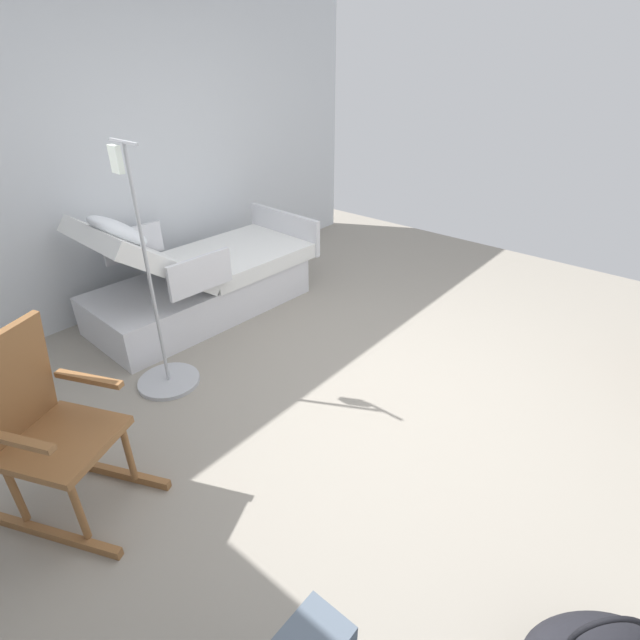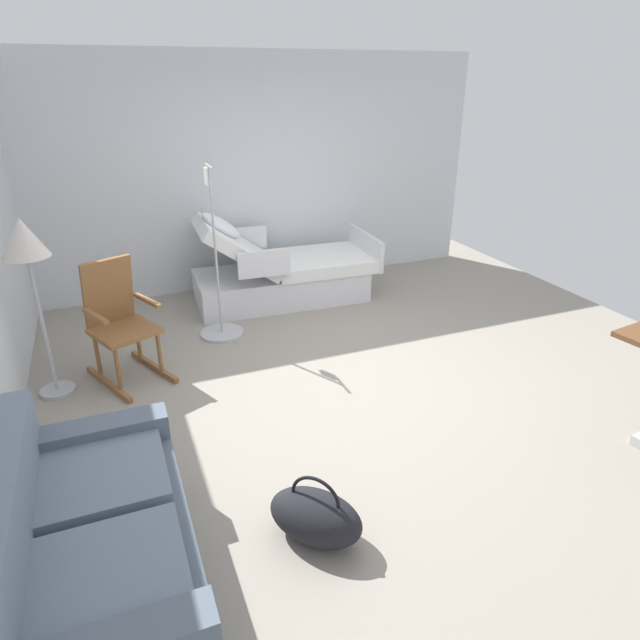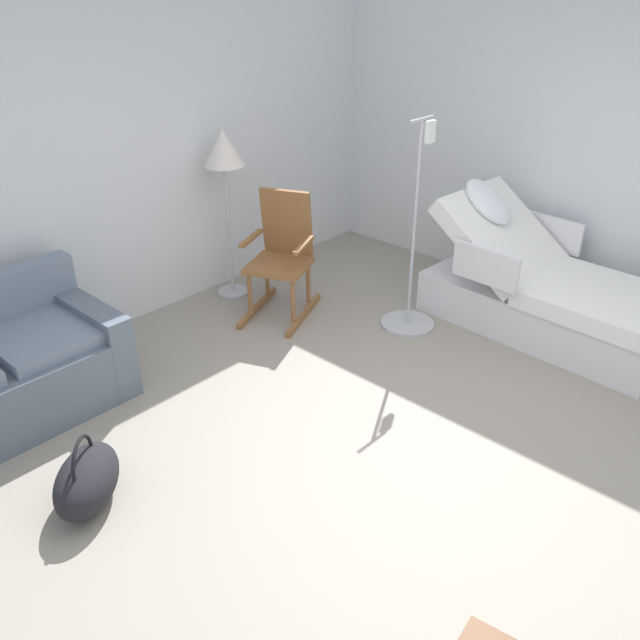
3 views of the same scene
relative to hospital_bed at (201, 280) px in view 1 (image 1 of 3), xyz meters
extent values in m
plane|color=gray|center=(-1.93, -0.02, -0.31)|extent=(6.67, 6.67, 0.00)
cube|color=silver|center=(0.72, -0.02, 1.04)|extent=(0.10, 5.54, 2.70)
cube|color=silver|center=(0.00, 0.01, -0.14)|extent=(0.96, 1.97, 0.35)
cube|color=white|center=(-0.02, -0.46, 0.11)|extent=(0.96, 1.19, 0.14)
cube|color=white|center=(0.02, 0.50, 0.38)|extent=(0.95, 0.89, 0.66)
ellipsoid|color=white|center=(0.03, 0.66, 0.63)|extent=(0.36, 0.49, 0.39)
cube|color=silver|center=(-0.49, 0.34, 0.32)|extent=(0.06, 0.56, 0.28)
cube|color=silver|center=(0.52, 0.29, 0.32)|extent=(0.06, 0.56, 0.28)
cube|color=silver|center=(-0.05, -1.06, 0.22)|extent=(0.95, 0.09, 0.36)
cylinder|color=black|center=(-0.32, 0.82, -0.26)|extent=(0.10, 0.10, 0.10)
cylinder|color=black|center=(0.40, 0.79, -0.26)|extent=(0.10, 0.10, 0.10)
cylinder|color=black|center=(-0.40, -0.77, -0.26)|extent=(0.10, 0.10, 0.10)
cylinder|color=black|center=(0.33, -0.80, -0.26)|extent=(0.10, 0.10, 0.10)
cube|color=brown|center=(-1.35, 2.00, -0.29)|extent=(0.71, 0.34, 0.05)
cube|color=brown|center=(-1.17, 1.60, -0.29)|extent=(0.71, 0.34, 0.05)
cylinder|color=brown|center=(-1.35, 1.55, -0.06)|extent=(0.04, 0.04, 0.40)
cylinder|color=brown|center=(-1.51, 1.90, -0.06)|extent=(0.04, 0.04, 0.40)
cylinder|color=brown|center=(-1.02, 1.70, -0.06)|extent=(0.04, 0.04, 0.40)
cylinder|color=brown|center=(-1.17, 2.05, -0.06)|extent=(0.04, 0.04, 0.40)
cube|color=brown|center=(-1.26, 1.80, 0.14)|extent=(0.61, 0.62, 0.04)
cube|color=brown|center=(-1.08, 1.88, 0.44)|extent=(0.28, 0.44, 0.60)
cube|color=brown|center=(-1.19, 1.58, 0.36)|extent=(0.37, 0.20, 0.03)
cube|color=brown|center=(-1.37, 2.01, 0.36)|extent=(0.37, 0.20, 0.03)
cylinder|color=#B2B5BA|center=(-0.69, 0.87, -0.30)|extent=(0.44, 0.44, 0.03)
cylinder|color=#B2B5BA|center=(-0.69, 0.87, 0.54)|extent=(0.02, 0.02, 1.65)
cube|color=#B2B5BA|center=(-0.69, 0.87, 1.37)|extent=(0.28, 0.02, 0.02)
cube|color=white|center=(-0.57, 0.87, 1.26)|extent=(0.09, 0.04, 0.16)
camera|label=1|loc=(-3.36, 2.35, 1.82)|focal=26.95mm
camera|label=2|loc=(-5.75, 1.83, 2.11)|focal=30.70mm
camera|label=3|loc=(-4.73, -1.85, 2.34)|focal=37.14mm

